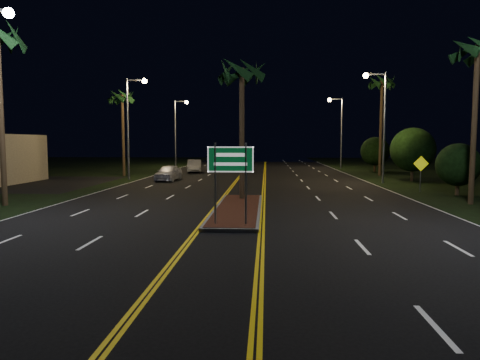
# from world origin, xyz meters

# --- Properties ---
(ground) EXTENTS (120.00, 120.00, 0.00)m
(ground) POSITION_xyz_m (0.00, 0.00, 0.00)
(ground) COLOR black
(ground) RESTS_ON ground
(median_island) EXTENTS (2.25, 10.25, 0.17)m
(median_island) POSITION_xyz_m (0.00, 7.00, 0.08)
(median_island) COLOR gray
(median_island) RESTS_ON ground
(highway_sign) EXTENTS (1.80, 0.08, 3.20)m
(highway_sign) POSITION_xyz_m (0.00, 2.80, 2.40)
(highway_sign) COLOR gray
(highway_sign) RESTS_ON ground
(streetlight_left_mid) EXTENTS (1.91, 0.44, 9.00)m
(streetlight_left_mid) POSITION_xyz_m (-10.61, 24.00, 5.66)
(streetlight_left_mid) COLOR gray
(streetlight_left_mid) RESTS_ON ground
(streetlight_left_far) EXTENTS (1.91, 0.44, 9.00)m
(streetlight_left_far) POSITION_xyz_m (-10.61, 44.00, 5.66)
(streetlight_left_far) COLOR gray
(streetlight_left_far) RESTS_ON ground
(streetlight_right_mid) EXTENTS (1.91, 0.44, 9.00)m
(streetlight_right_mid) POSITION_xyz_m (10.61, 22.00, 5.66)
(streetlight_right_mid) COLOR gray
(streetlight_right_mid) RESTS_ON ground
(streetlight_right_far) EXTENTS (1.91, 0.44, 9.00)m
(streetlight_right_far) POSITION_xyz_m (10.61, 42.00, 5.66)
(streetlight_right_far) COLOR gray
(streetlight_right_far) RESTS_ON ground
(palm_median) EXTENTS (2.40, 2.40, 8.30)m
(palm_median) POSITION_xyz_m (0.00, 10.50, 7.28)
(palm_median) COLOR #382819
(palm_median) RESTS_ON ground
(palm_left_far) EXTENTS (2.40, 2.40, 8.80)m
(palm_left_far) POSITION_xyz_m (-12.80, 28.00, 7.75)
(palm_left_far) COLOR #382819
(palm_left_far) RESTS_ON ground
(palm_right_near) EXTENTS (2.40, 2.40, 9.30)m
(palm_right_near) POSITION_xyz_m (12.50, 10.00, 8.21)
(palm_right_near) COLOR #382819
(palm_right_near) RESTS_ON ground
(palm_right_far) EXTENTS (2.40, 2.40, 10.30)m
(palm_right_far) POSITION_xyz_m (12.80, 30.00, 9.14)
(palm_right_far) COLOR #382819
(palm_right_far) RESTS_ON ground
(shrub_near) EXTENTS (2.70, 2.70, 3.30)m
(shrub_near) POSITION_xyz_m (13.50, 14.00, 1.95)
(shrub_near) COLOR #382819
(shrub_near) RESTS_ON ground
(shrub_mid) EXTENTS (3.78, 3.78, 4.62)m
(shrub_mid) POSITION_xyz_m (14.00, 24.00, 2.73)
(shrub_mid) COLOR #382819
(shrub_mid) RESTS_ON ground
(shrub_far) EXTENTS (3.24, 3.24, 3.96)m
(shrub_far) POSITION_xyz_m (13.80, 36.00, 2.34)
(shrub_far) COLOR #382819
(shrub_far) RESTS_ON ground
(car_near) EXTENTS (2.42, 5.02, 1.63)m
(car_near) POSITION_xyz_m (-7.19, 23.21, 0.82)
(car_near) COLOR white
(car_near) RESTS_ON ground
(car_far) EXTENTS (2.77, 5.19, 1.65)m
(car_far) POSITION_xyz_m (-6.66, 33.75, 0.82)
(car_far) COLOR #AFB2B9
(car_far) RESTS_ON ground
(warning_sign) EXTENTS (1.02, 0.09, 2.44)m
(warning_sign) POSITION_xyz_m (11.82, 15.74, 1.58)
(warning_sign) COLOR gray
(warning_sign) RESTS_ON ground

